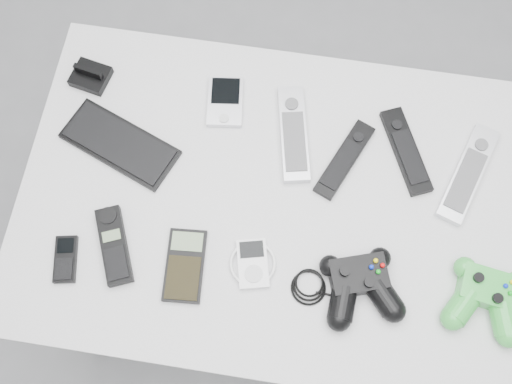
# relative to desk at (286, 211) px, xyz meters

# --- Properties ---
(floor) EXTENTS (3.50, 3.50, 0.00)m
(floor) POSITION_rel_desk_xyz_m (0.07, 0.04, -0.69)
(floor) COLOR slate
(floor) RESTS_ON ground
(desk) EXTENTS (1.12, 0.72, 0.75)m
(desk) POSITION_rel_desk_xyz_m (0.00, 0.00, 0.00)
(desk) COLOR #ACACAE
(desk) RESTS_ON floor
(pda_keyboard) EXTENTS (0.27, 0.19, 0.02)m
(pda_keyboard) POSITION_rel_desk_xyz_m (-0.37, 0.07, 0.07)
(pda_keyboard) COLOR black
(pda_keyboard) RESTS_ON desk
(dock_bracket) EXTENTS (0.09, 0.08, 0.04)m
(dock_bracket) POSITION_rel_desk_xyz_m (-0.48, 0.22, 0.09)
(dock_bracket) COLOR black
(dock_bracket) RESTS_ON desk
(pda) EXTENTS (0.09, 0.13, 0.02)m
(pda) POSITION_rel_desk_xyz_m (-0.17, 0.21, 0.07)
(pda) COLOR silver
(pda) RESTS_ON desk
(remote_silver_a) EXTENTS (0.10, 0.23, 0.02)m
(remote_silver_a) POSITION_rel_desk_xyz_m (-0.01, 0.15, 0.08)
(remote_silver_a) COLOR silver
(remote_silver_a) RESTS_ON desk
(remote_black_a) EXTENTS (0.12, 0.19, 0.02)m
(remote_black_a) POSITION_rel_desk_xyz_m (0.11, 0.11, 0.07)
(remote_black_a) COLOR black
(remote_black_a) RESTS_ON desk
(remote_black_b) EXTENTS (0.13, 0.20, 0.02)m
(remote_black_b) POSITION_rel_desk_xyz_m (0.23, 0.15, 0.07)
(remote_black_b) COLOR black
(remote_black_b) RESTS_ON desk
(remote_silver_b) EXTENTS (0.13, 0.24, 0.02)m
(remote_silver_b) POSITION_rel_desk_xyz_m (0.37, 0.12, 0.08)
(remote_silver_b) COLOR silver
(remote_silver_b) RESTS_ON desk
(mobile_phone) EXTENTS (0.06, 0.10, 0.02)m
(mobile_phone) POSITION_rel_desk_xyz_m (-0.42, -0.19, 0.07)
(mobile_phone) COLOR black
(mobile_phone) RESTS_ON desk
(cordless_handset) EXTENTS (0.11, 0.17, 0.03)m
(cordless_handset) POSITION_rel_desk_xyz_m (-0.33, -0.15, 0.08)
(cordless_handset) COLOR black
(cordless_handset) RESTS_ON desk
(calculator) EXTENTS (0.09, 0.15, 0.01)m
(calculator) POSITION_rel_desk_xyz_m (-0.18, -0.17, 0.07)
(calculator) COLOR black
(calculator) RESTS_ON desk
(mp3_player) EXTENTS (0.11, 0.12, 0.02)m
(mp3_player) POSITION_rel_desk_xyz_m (-0.05, -0.14, 0.07)
(mp3_player) COLOR silver
(mp3_player) RESTS_ON desk
(controller_black) EXTENTS (0.30, 0.24, 0.05)m
(controller_black) POSITION_rel_desk_xyz_m (0.16, -0.15, 0.09)
(controller_black) COLOR black
(controller_black) RESTS_ON desk
(controller_green) EXTENTS (0.18, 0.18, 0.05)m
(controller_green) POSITION_rel_desk_xyz_m (0.41, -0.14, 0.09)
(controller_green) COLOR #227E2F
(controller_green) RESTS_ON desk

